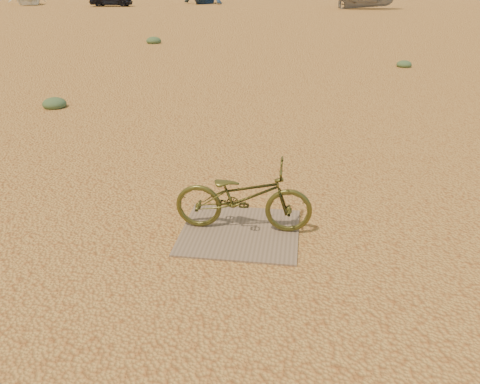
# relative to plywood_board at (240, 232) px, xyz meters

# --- Properties ---
(ground) EXTENTS (120.00, 120.00, 0.00)m
(ground) POSITION_rel_plywood_board_xyz_m (-0.46, -0.02, -0.01)
(ground) COLOR tan
(ground) RESTS_ON ground
(plywood_board) EXTENTS (1.35, 1.23, 0.02)m
(plywood_board) POSITION_rel_plywood_board_xyz_m (0.00, 0.00, 0.00)
(plywood_board) COLOR #796251
(plywood_board) RESTS_ON ground
(bicycle) EXTENTS (1.58, 0.59, 0.82)m
(bicycle) POSITION_rel_plywood_board_xyz_m (0.03, 0.07, 0.42)
(bicycle) COLOR #44441B
(bicycle) RESTS_ON plywood_board
(kale_a) EXTENTS (0.52, 0.52, 0.29)m
(kale_a) POSITION_rel_plywood_board_xyz_m (-4.89, 4.96, -0.01)
(kale_a) COLOR #48603F
(kale_a) RESTS_ON ground
(kale_b) EXTENTS (0.48, 0.48, 0.26)m
(kale_b) POSITION_rel_plywood_board_xyz_m (3.74, 11.20, -0.01)
(kale_b) COLOR #48603F
(kale_b) RESTS_ON ground
(kale_c) EXTENTS (0.64, 0.64, 0.35)m
(kale_c) POSITION_rel_plywood_board_xyz_m (-5.90, 15.48, -0.01)
(kale_c) COLOR #48603F
(kale_c) RESTS_ON ground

